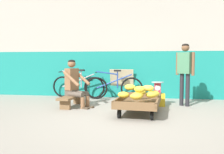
% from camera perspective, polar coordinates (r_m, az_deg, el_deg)
% --- Properties ---
extents(ground_plane, '(80.00, 80.00, 0.00)m').
position_cam_1_polar(ground_plane, '(4.55, 2.18, -10.42)').
color(ground_plane, gray).
extents(back_wall, '(16.00, 0.30, 3.35)m').
position_cam_1_polar(back_wall, '(7.56, 5.04, 8.05)').
color(back_wall, '#19847A').
rests_on(back_wall, ground).
extents(banana_cart, '(0.97, 1.51, 0.36)m').
position_cam_1_polar(banana_cart, '(5.24, 6.28, -5.87)').
color(banana_cart, brown).
rests_on(banana_cart, ground).
extents(banana_pile, '(0.89, 0.89, 0.25)m').
position_cam_1_polar(banana_pile, '(5.12, 6.54, -3.55)').
color(banana_pile, gold).
rests_on(banana_pile, banana_cart).
extents(low_bench, '(0.41, 1.12, 0.27)m').
position_cam_1_polar(low_bench, '(6.10, -9.24, -4.89)').
color(low_bench, brown).
rests_on(low_bench, ground).
extents(vendor_seated, '(0.74, 0.62, 1.14)m').
position_cam_1_polar(vendor_seated, '(6.00, -8.64, -1.49)').
color(vendor_seated, brown).
rests_on(vendor_seated, ground).
extents(plastic_crate, '(0.36, 0.28, 0.30)m').
position_cam_1_polar(plastic_crate, '(6.23, 10.47, -5.18)').
color(plastic_crate, gold).
rests_on(plastic_crate, ground).
extents(weighing_scale, '(0.30, 0.30, 0.29)m').
position_cam_1_polar(weighing_scale, '(6.19, 10.50, -2.41)').
color(weighing_scale, '#28282D').
rests_on(weighing_scale, plastic_crate).
extents(bicycle_near_left, '(1.66, 0.48, 0.86)m').
position_cam_1_polar(bicycle_near_left, '(7.47, -7.87, -2.09)').
color(bicycle_near_left, black).
rests_on(bicycle_near_left, ground).
extents(bicycle_far_left, '(1.66, 0.48, 0.86)m').
position_cam_1_polar(bicycle_far_left, '(7.11, 0.44, -2.35)').
color(bicycle_far_left, black).
rests_on(bicycle_far_left, ground).
extents(sign_board, '(0.70, 0.30, 0.86)m').
position_cam_1_polar(sign_board, '(7.45, 2.32, -1.49)').
color(sign_board, '#C6B289').
rests_on(sign_board, ground).
extents(customer_adult, '(0.41, 0.35, 1.53)m').
position_cam_1_polar(customer_adult, '(6.29, 16.56, 2.15)').
color(customer_adult, '#232328').
rests_on(customer_adult, ground).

